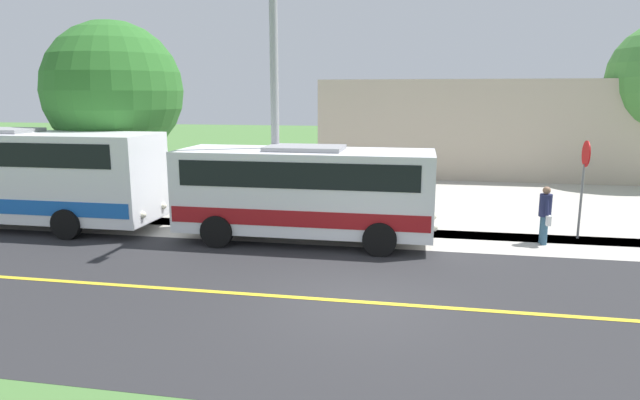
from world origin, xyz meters
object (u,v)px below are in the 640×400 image
Objects in this scene: shuttle_bus_front at (305,189)px; street_light_pole at (273,88)px; pedestrian_with_bags at (545,213)px; tree_curbside at (114,91)px; commercial_building at (481,125)px; stop_sign at (584,172)px.

street_light_pole is (-0.37, -1.00, 2.83)m from shuttle_bus_front.
shuttle_bus_front reaches higher than pedestrian_with_bags.
shuttle_bus_front is 8.53m from tree_curbside.
street_light_pole is 1.17× the size of tree_curbside.
shuttle_bus_front is 18.14m from commercial_building.
commercial_building is (-16.90, 6.53, 0.92)m from shuttle_bus_front.
shuttle_bus_front is 2.56× the size of stop_sign.
pedestrian_with_bags is (-0.82, 6.72, -0.63)m from shuttle_bus_front.
street_light_pole is at bearing -82.12° from stop_sign.
shuttle_bus_front is 3.03m from street_light_pole.
stop_sign is 9.25m from street_light_pole.
tree_curbside reaches higher than commercial_building.
stop_sign is at bearing 101.48° from shuttle_bus_front.
shuttle_bus_front is at bearing -78.52° from stop_sign.
shuttle_bus_front is at bearing 69.58° from street_light_pole.
shuttle_bus_front is 4.46× the size of pedestrian_with_bags.
pedestrian_with_bags is 0.25× the size of tree_curbside.
pedestrian_with_bags is at bearing -55.67° from stop_sign.
commercial_building reaches higher than stop_sign.
street_light_pole reaches higher than pedestrian_with_bags.
street_light_pole is (1.22, -8.85, 2.38)m from stop_sign.
pedestrian_with_bags is at bearing 93.32° from street_light_pole.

